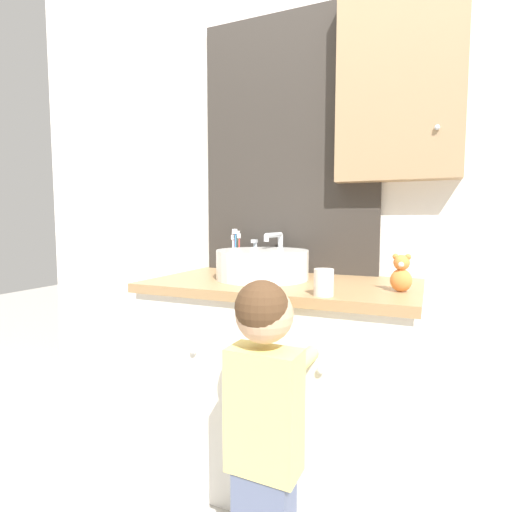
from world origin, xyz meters
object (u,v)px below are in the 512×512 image
(toothbrush_holder, at_px, (235,259))
(drinking_cup, at_px, (324,282))
(soap_dispenser, at_px, (255,259))
(teddy_bear, at_px, (401,274))
(sink_basin, at_px, (263,264))
(child_figure, at_px, (265,406))

(toothbrush_holder, distance_m, drinking_cup, 0.68)
(soap_dispenser, xyz_separation_m, teddy_bear, (0.66, -0.29, 0.00))
(toothbrush_holder, bearing_deg, drinking_cup, -39.32)
(drinking_cup, bearing_deg, toothbrush_holder, 140.68)
(soap_dispenser, bearing_deg, sink_basin, -58.47)
(toothbrush_holder, xyz_separation_m, drinking_cup, (0.53, -0.43, -0.01))
(soap_dispenser, xyz_separation_m, drinking_cup, (0.44, -0.46, -0.02))
(child_figure, distance_m, drinking_cup, 0.41)
(teddy_bear, bearing_deg, sink_basin, 170.73)
(soap_dispenser, distance_m, teddy_bear, 0.72)
(toothbrush_holder, height_order, child_figure, toothbrush_holder)
(toothbrush_holder, relative_size, teddy_bear, 1.55)
(toothbrush_holder, relative_size, soap_dispenser, 1.32)
(soap_dispenser, bearing_deg, child_figure, -64.18)
(child_figure, relative_size, drinking_cup, 10.27)
(child_figure, bearing_deg, soap_dispenser, 115.82)
(sink_basin, bearing_deg, teddy_bear, -9.27)
(toothbrush_holder, bearing_deg, child_figure, -57.56)
(toothbrush_holder, bearing_deg, soap_dispenser, 16.93)
(sink_basin, height_order, toothbrush_holder, toothbrush_holder)
(toothbrush_holder, relative_size, drinking_cup, 2.32)
(toothbrush_holder, bearing_deg, teddy_bear, -19.19)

